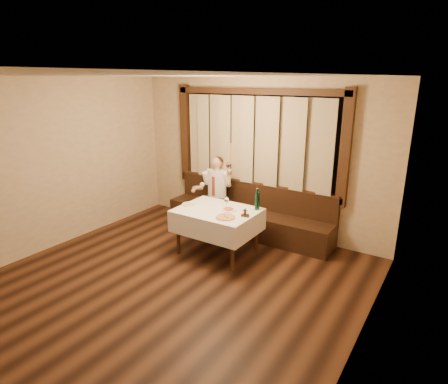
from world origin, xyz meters
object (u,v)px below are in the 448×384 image
Objects in this scene: pasta_red at (228,208)px; cruet_caddy at (245,214)px; banquette at (248,217)px; seated_man at (215,187)px; pizza at (225,217)px; pasta_cream at (189,203)px; dining_table at (217,216)px; green_bottle at (257,200)px.

pasta_red is 0.38m from cruet_caddy.
seated_man is at bearing -172.56° from banquette.
banquette is 1.08m from pasta_red.
pasta_cream is (-0.84, 0.20, 0.02)m from pizza.
pasta_red is at bearing 154.29° from cruet_caddy.
dining_table is 1.16m from seated_man.
pizza is 0.65m from green_bottle.
banquette is at bearing 128.38° from green_bottle.
pizza is 1.22× the size of pasta_red.
seated_man is at bearing 131.39° from cruet_caddy.
pizza reaches higher than dining_table.
pasta_cream is 1.94× the size of cruet_caddy.
dining_table is at bearing -155.58° from pasta_red.
pasta_red is at bearing 24.42° from dining_table.
dining_table is at bearing 166.81° from cruet_caddy.
pasta_red is 0.70m from pasta_cream.
cruet_caddy is 1.54m from seated_man.
green_bottle is at bearing 80.05° from cruet_caddy.
seated_man is at bearing 154.29° from green_bottle.
cruet_caddy is (1.06, 0.01, 0.01)m from pasta_cream.
dining_table is 0.55m from cruet_caddy.
pasta_cream reaches higher than pizza.
green_bottle is 0.26× the size of seated_man.
seated_man is at bearing 98.51° from pasta_cream.
banquette is 25.89× the size of cruet_caddy.
banquette reaches higher than pizza.
seated_man is at bearing 129.99° from pizza.
pasta_red is at bearing -80.29° from banquette.
green_bottle is (0.37, 0.28, 0.12)m from pasta_red.
banquette is 13.37× the size of pasta_cream.
cruet_caddy reaches higher than pasta_cream.
pizza is 1.54m from seated_man.
pizza is 0.35m from pasta_red.
green_bottle is at bearing -25.71° from seated_man.
seated_man reaches higher than cruet_caddy.
cruet_caddy is at bearing -15.76° from pasta_red.
pasta_cream is at bearing -159.46° from green_bottle.
pizza is (0.31, -1.27, 0.46)m from banquette.
pizza is 0.85× the size of green_bottle.
dining_table is 0.93× the size of seated_man.
pasta_cream is at bearing 166.55° from pizza.
seated_man is (-0.99, 1.18, 0.03)m from pizza.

